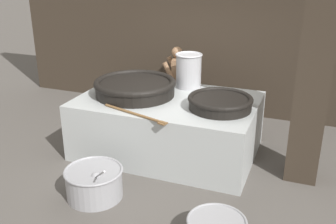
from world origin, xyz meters
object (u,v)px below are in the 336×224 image
Objects in this scene: giant_wok_near at (135,87)px; cook at (176,82)px; prep_bowl_vegetables at (94,182)px; giant_wok_far at (220,102)px; stock_pot at (189,70)px.

cook reaches higher than giant_wok_near.
cook is at bearing 80.24° from giant_wok_near.
prep_bowl_vegetables is (-0.11, -3.08, -0.60)m from cook.
stock_pot is at bearing 133.15° from giant_wok_far.
giant_wok_near is 1.90m from prep_bowl_vegetables.
giant_wok_near is 1.53m from giant_wok_far.
stock_pot is 2.70m from prep_bowl_vegetables.
giant_wok_far is 1.65× the size of stock_pot.
giant_wok_far is 1.20m from stock_pot.
cook is at bearing 125.48° from stock_pot.
giant_wok_far is 2.01m from cook.
stock_pot is 0.40× the size of cook.
giant_wok_far is (1.52, -0.12, -0.04)m from giant_wok_near.
cook is at bearing 87.95° from prep_bowl_vegetables.
cook is (-0.47, 0.67, -0.46)m from stock_pot.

